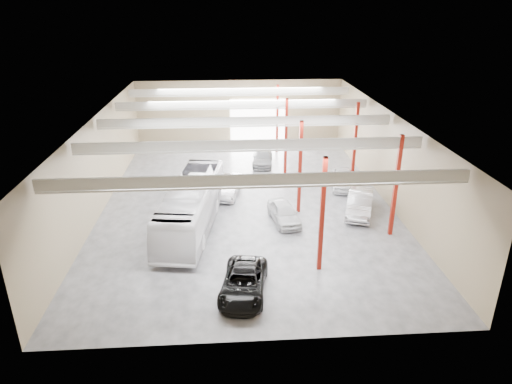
{
  "coord_description": "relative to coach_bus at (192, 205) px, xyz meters",
  "views": [
    {
      "loc": [
        -1.51,
        -32.95,
        14.71
      ],
      "look_at": [
        0.51,
        -3.21,
        2.2
      ],
      "focal_mm": 32.0,
      "sensor_mm": 36.0,
      "label": 1
    }
  ],
  "objects": [
    {
      "name": "black_sedan",
      "position": [
        3.23,
        -8.24,
        -0.97
      ],
      "size": [
        3.1,
        5.34,
        1.4
      ],
      "primitive_type": "imported",
      "rotation": [
        0.0,
        0.0,
        -0.16
      ],
      "color": "black",
      "rests_on": "ground"
    },
    {
      "name": "car_row_a",
      "position": [
        6.5,
        0.33,
        -0.96
      ],
      "size": [
        2.39,
        4.43,
        1.43
      ],
      "primitive_type": "imported",
      "rotation": [
        0.0,
        0.0,
        0.17
      ],
      "color": "silver",
      "rests_on": "ground"
    },
    {
      "name": "coach_bus",
      "position": [
        0.0,
        0.0,
        0.0
      ],
      "size": [
        4.49,
        12.28,
        3.34
      ],
      "primitive_type": "imported",
      "rotation": [
        0.0,
        0.0,
        -0.14
      ],
      "color": "white",
      "rests_on": "ground"
    },
    {
      "name": "car_right_near",
      "position": [
        12.3,
        1.34,
        -0.84
      ],
      "size": [
        3.36,
        5.37,
        1.67
      ],
      "primitive_type": "imported",
      "rotation": [
        0.0,
        0.0,
        -0.34
      ],
      "color": "#B4B5BA",
      "rests_on": "ground"
    },
    {
      "name": "car_row_b",
      "position": [
        2.55,
        5.53,
        -0.91
      ],
      "size": [
        2.42,
        4.81,
        1.51
      ],
      "primitive_type": "imported",
      "rotation": [
        0.0,
        0.0,
        -0.19
      ],
      "color": "silver",
      "rests_on": "ground"
    },
    {
      "name": "depot_shell",
      "position": [
        4.13,
        4.44,
        3.3
      ],
      "size": [
        22.12,
        32.12,
        7.06
      ],
      "color": "#444449",
      "rests_on": "ground"
    },
    {
      "name": "car_row_c",
      "position": [
        5.98,
        12.96,
        -1.0
      ],
      "size": [
        2.39,
        4.81,
        1.34
      ],
      "primitive_type": "imported",
      "rotation": [
        0.0,
        0.0,
        -0.11
      ],
      "color": "slate",
      "rests_on": "ground"
    },
    {
      "name": "car_right_far",
      "position": [
        12.3,
        6.54,
        -0.92
      ],
      "size": [
        2.62,
        4.7,
        1.51
      ],
      "primitive_type": "imported",
      "rotation": [
        0.0,
        0.0,
        -0.2
      ],
      "color": "white",
      "rests_on": "ground"
    }
  ]
}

